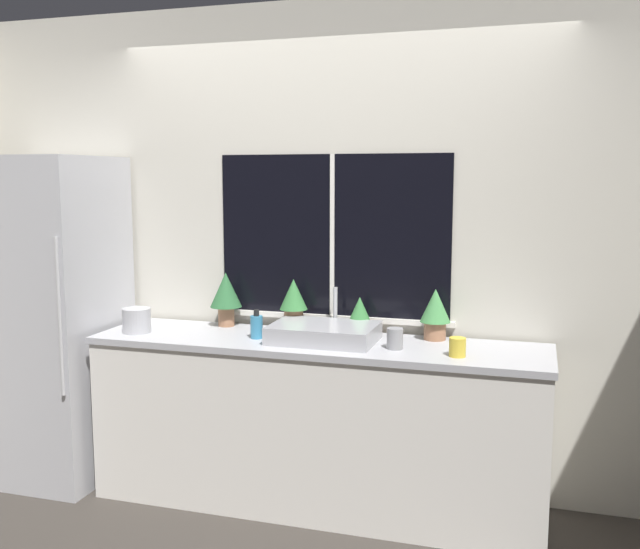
{
  "coord_description": "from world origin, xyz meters",
  "views": [
    {
      "loc": [
        1.08,
        -3.2,
        1.74
      ],
      "look_at": [
        0.02,
        0.28,
        1.25
      ],
      "focal_mm": 40.0,
      "sensor_mm": 36.0,
      "label": 1
    }
  ],
  "objects": [
    {
      "name": "sink",
      "position": [
        0.04,
        0.28,
        0.95
      ],
      "size": [
        0.54,
        0.43,
        0.25
      ],
      "color": "#ADADB2",
      "rests_on": "counter"
    },
    {
      "name": "potted_plant_center_left",
      "position": [
        -0.19,
        0.49,
        1.07
      ],
      "size": [
        0.15,
        0.15,
        0.29
      ],
      "color": "#9E6B4C",
      "rests_on": "counter"
    },
    {
      "name": "wall_left",
      "position": [
        -2.24,
        1.5,
        1.35
      ],
      "size": [
        0.06,
        7.0,
        2.7
      ],
      "color": "beige",
      "rests_on": "ground_plane"
    },
    {
      "name": "soap_bottle",
      "position": [
        -0.32,
        0.24,
        0.96
      ],
      "size": [
        0.06,
        0.06,
        0.15
      ],
      "color": "teal",
      "rests_on": "counter"
    },
    {
      "name": "potted_plant_center_right",
      "position": [
        0.18,
        0.49,
        1.0
      ],
      "size": [
        0.13,
        0.13,
        0.21
      ],
      "color": "#9E6B4C",
      "rests_on": "counter"
    },
    {
      "name": "mug_yellow",
      "position": [
        0.74,
        0.15,
        0.95
      ],
      "size": [
        0.08,
        0.08,
        0.09
      ],
      "color": "gold",
      "rests_on": "counter"
    },
    {
      "name": "potted_plant_far_left",
      "position": [
        -0.6,
        0.49,
        1.09
      ],
      "size": [
        0.18,
        0.18,
        0.31
      ],
      "color": "#9E6B4C",
      "rests_on": "counter"
    },
    {
      "name": "mug_grey",
      "position": [
        0.43,
        0.22,
        0.95
      ],
      "size": [
        0.08,
        0.08,
        0.1
      ],
      "color": "gray",
      "rests_on": "counter"
    },
    {
      "name": "kettle",
      "position": [
        -1.0,
        0.18,
        0.97
      ],
      "size": [
        0.15,
        0.15,
        0.15
      ],
      "color": "#B2B2B7",
      "rests_on": "counter"
    },
    {
      "name": "wall_back",
      "position": [
        0.0,
        0.62,
        1.35
      ],
      "size": [
        8.0,
        0.09,
        2.7
      ],
      "color": "beige",
      "rests_on": "ground_plane"
    },
    {
      "name": "refrigerator",
      "position": [
        -1.6,
        0.23,
        0.93
      ],
      "size": [
        0.72,
        0.69,
        1.86
      ],
      "color": "#B7B7BC",
      "rests_on": "ground_plane"
    },
    {
      "name": "ground_plane",
      "position": [
        0.0,
        0.0,
        0.0
      ],
      "size": [
        14.0,
        14.0,
        0.0
      ],
      "primitive_type": "plane",
      "color": "#38332D"
    },
    {
      "name": "counter",
      "position": [
        0.0,
        0.28,
        0.45
      ],
      "size": [
        2.4,
        0.58,
        0.9
      ],
      "color": "white",
      "rests_on": "ground_plane"
    },
    {
      "name": "potted_plant_far_right",
      "position": [
        0.59,
        0.49,
        1.05
      ],
      "size": [
        0.16,
        0.16,
        0.27
      ],
      "color": "#9E6B4C",
      "rests_on": "counter"
    }
  ]
}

